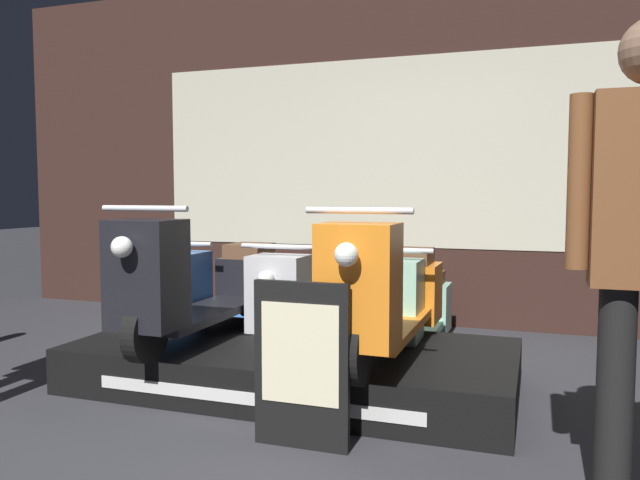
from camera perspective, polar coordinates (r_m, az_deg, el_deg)
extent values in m
cube|color=#331E19|center=(5.78, 5.49, 8.37)|extent=(7.82, 0.08, 3.20)
cube|color=beige|center=(5.74, 5.39, 7.90)|extent=(4.30, 0.01, 1.70)
cube|color=black|center=(3.90, -2.47, -11.37)|extent=(2.64, 1.23, 0.27)
cube|color=silver|center=(3.37, -6.49, -14.24)|extent=(1.85, 0.01, 0.07)
cylinder|color=black|center=(3.53, -15.68, -8.14)|extent=(0.09, 0.34, 0.34)
cylinder|color=black|center=(4.67, -6.27, -4.97)|extent=(0.09, 0.34, 0.34)
cube|color=black|center=(4.09, -10.31, -6.47)|extent=(0.35, 1.23, 0.05)
cube|color=black|center=(3.50, -15.55, -3.04)|extent=(0.37, 0.30, 0.59)
cube|color=black|center=(4.63, -6.41, -3.96)|extent=(0.38, 0.35, 0.39)
cube|color=brown|center=(4.60, -6.48, -0.97)|extent=(0.28, 0.32, 0.10)
cylinder|color=silver|center=(3.47, -15.75, 2.80)|extent=(0.52, 0.03, 0.03)
sphere|color=white|center=(3.32, -17.67, -0.61)|extent=(0.11, 0.11, 0.11)
cylinder|color=black|center=(3.03, 3.41, -10.08)|extent=(0.09, 0.34, 0.34)
cylinder|color=black|center=(4.30, 8.28, -5.80)|extent=(0.09, 0.34, 0.34)
cube|color=orange|center=(3.66, 6.28, -7.70)|extent=(0.35, 1.23, 0.05)
cube|color=orange|center=(2.99, 3.57, -4.14)|extent=(0.37, 0.30, 0.59)
cube|color=orange|center=(4.26, 8.22, -4.71)|extent=(0.38, 0.35, 0.39)
cube|color=brown|center=(4.22, 8.24, -1.46)|extent=(0.28, 0.32, 0.10)
cylinder|color=silver|center=(2.95, 3.56, 2.71)|extent=(0.52, 0.03, 0.03)
sphere|color=white|center=(2.77, 2.42, -1.34)|extent=(0.11, 0.11, 0.11)
cylinder|color=black|center=(4.57, -12.82, -8.74)|extent=(0.09, 0.34, 0.34)
cylinder|color=black|center=(5.71, -5.69, -6.00)|extent=(0.09, 0.34, 0.34)
cube|color=#386BBC|center=(5.13, -8.85, -7.32)|extent=(0.35, 1.23, 0.05)
cube|color=#386BBC|center=(4.53, -12.72, -4.80)|extent=(0.37, 0.30, 0.59)
cube|color=#386BBC|center=(5.68, -5.81, -5.19)|extent=(0.38, 0.35, 0.39)
cube|color=brown|center=(5.63, -5.86, -2.76)|extent=(0.28, 0.32, 0.10)
cylinder|color=silver|center=(4.48, -12.86, -0.31)|extent=(0.52, 0.03, 0.03)
sphere|color=white|center=(4.33, -14.22, -3.02)|extent=(0.11, 0.11, 0.11)
cylinder|color=black|center=(4.22, -3.89, -9.72)|extent=(0.09, 0.34, 0.34)
cylinder|color=black|center=(5.44, 1.65, -6.51)|extent=(0.09, 0.34, 0.34)
cube|color=#BCBCC1|center=(4.83, -0.76, -8.02)|extent=(0.35, 1.23, 0.05)
cube|color=#BCBCC1|center=(4.18, -3.78, -5.47)|extent=(0.37, 0.30, 0.59)
cube|color=#BCBCC1|center=(5.40, 1.57, -5.65)|extent=(0.38, 0.35, 0.39)
cube|color=brown|center=(5.36, 1.55, -3.10)|extent=(0.28, 0.32, 0.10)
cylinder|color=silver|center=(4.13, -3.85, -0.60)|extent=(0.52, 0.03, 0.03)
sphere|color=white|center=(3.96, -4.97, -3.58)|extent=(0.11, 0.11, 0.11)
cylinder|color=black|center=(3.99, 6.40, -10.56)|extent=(0.09, 0.34, 0.34)
cylinder|color=black|center=(5.27, 9.64, -6.94)|extent=(0.09, 0.34, 0.34)
cube|color=#8EC6AD|center=(4.63, 8.25, -8.60)|extent=(0.35, 1.23, 0.05)
cube|color=#8EC6AD|center=(3.95, 6.52, -6.07)|extent=(0.37, 0.30, 0.59)
cube|color=#8EC6AD|center=(5.23, 9.61, -6.06)|extent=(0.38, 0.35, 0.39)
cube|color=brown|center=(5.18, 9.62, -3.42)|extent=(0.28, 0.32, 0.10)
cylinder|color=silver|center=(3.89, 6.54, -0.91)|extent=(0.52, 0.03, 0.03)
sphere|color=white|center=(3.72, 5.83, -4.11)|extent=(0.11, 0.11, 0.11)
cylinder|color=black|center=(2.57, 25.33, -13.36)|extent=(0.13, 0.13, 0.86)
cylinder|color=brown|center=(2.44, 22.59, 4.89)|extent=(0.08, 0.08, 0.63)
cube|color=black|center=(2.95, -1.72, -11.39)|extent=(0.46, 0.04, 0.79)
cube|color=beige|center=(2.92, -1.87, -10.38)|extent=(0.38, 0.01, 0.47)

